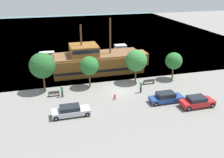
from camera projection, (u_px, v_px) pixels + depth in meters
The scene contains 17 objects.
ground_plane at pixel (120, 91), 36.91m from camera, with size 160.00×160.00×0.00m, color gray.
water_surface at pixel (79, 33), 76.26m from camera, with size 80.00×80.00×0.00m, color slate.
pirate_ship at pixel (97, 61), 43.92m from camera, with size 16.82×5.74×9.32m.
moored_boat_dockside at pixel (122, 51), 54.48m from camera, with size 6.00×2.36×2.09m.
moored_boat_outer at pixel (49, 58), 49.24m from camera, with size 7.15×1.81×2.10m.
parked_car_curb_front at pixel (197, 102), 32.15m from camera, with size 4.37×1.92×1.42m.
parked_car_curb_mid at pixel (71, 111), 30.02m from camera, with size 4.56×1.77×1.33m.
parked_car_curb_rear at pixel (166, 97), 33.35m from camera, with size 4.52×1.79×1.41m.
fire_hydrant at pixel (115, 97), 34.19m from camera, with size 0.42×0.25×0.76m.
bench_promenade_east at pixel (149, 81), 39.13m from camera, with size 1.81×0.45×0.85m.
bench_promenade_west at pixel (54, 93), 35.10m from camera, with size 1.52×0.45×0.85m.
pedestrian_walking_near at pixel (62, 91), 34.76m from camera, with size 0.32×0.32×1.68m.
pedestrian_walking_far at pixel (141, 87), 36.04m from camera, with size 0.32×0.32×1.79m.
tree_row_east at pixel (42, 66), 35.75m from camera, with size 3.73×3.73×5.74m.
tree_row_mideast at pixel (89, 66), 37.17m from camera, with size 2.85×2.85×4.79m.
tree_row_midwest at pixel (136, 61), 38.87m from camera, with size 3.42×3.42×5.27m.
tree_row_west at pixel (174, 61), 40.21m from camera, with size 2.73×2.73×4.47m.
Camera 1 is at (-9.95, -32.04, 15.53)m, focal length 40.00 mm.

